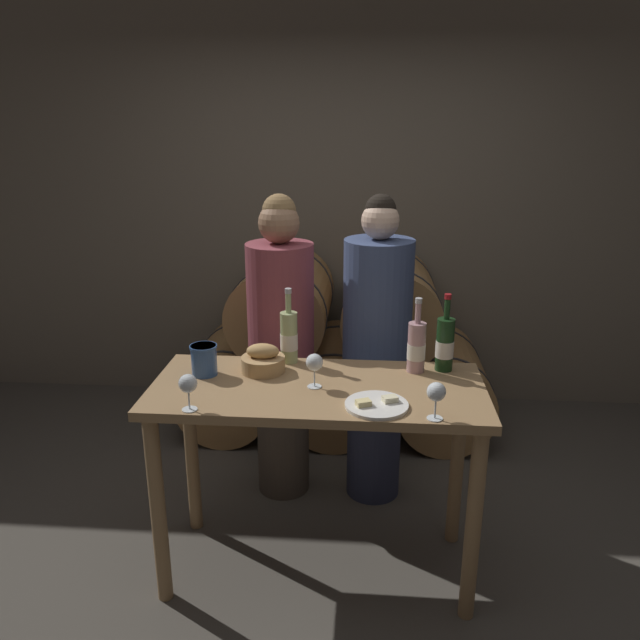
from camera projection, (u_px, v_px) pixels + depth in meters
ground_plane at (318, 566)px, 2.89m from camera, size 10.00×10.00×0.00m
stone_wall_back at (342, 176)px, 4.27m from camera, size 10.00×0.12×3.20m
barrel_stack at (336, 352)px, 4.09m from camera, size 1.99×0.85×1.15m
tasting_table at (318, 418)px, 2.66m from camera, size 1.40×0.62×0.91m
person_left at (281, 348)px, 3.26m from camera, size 0.34×0.34×1.63m
person_right at (376, 352)px, 3.23m from camera, size 0.35×0.35×1.63m
wine_bottle_red at (445, 344)px, 2.74m from camera, size 0.08×0.08×0.35m
wine_bottle_white at (289, 337)px, 2.84m from camera, size 0.08×0.08×0.35m
wine_bottle_rose at (416, 347)px, 2.73m from camera, size 0.08×0.08×0.34m
blue_crock at (204, 359)px, 2.71m from camera, size 0.12×0.12×0.14m
bread_basket at (263, 361)px, 2.75m from camera, size 0.19×0.19×0.13m
cheese_plate at (377, 405)px, 2.42m from camera, size 0.25×0.25×0.04m
wine_glass_far_left at (188, 384)px, 2.36m from camera, size 0.07×0.07×0.15m
wine_glass_left at (314, 363)px, 2.57m from camera, size 0.07×0.07×0.15m
wine_glass_center at (436, 393)px, 2.29m from camera, size 0.07×0.07×0.15m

